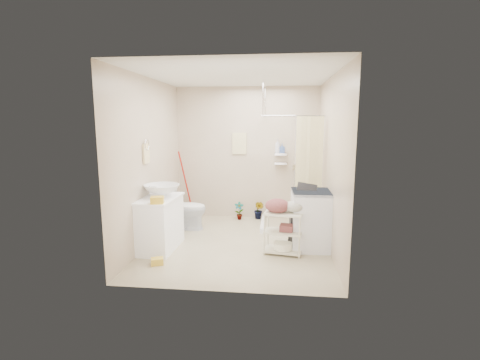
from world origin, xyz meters
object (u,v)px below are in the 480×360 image
object	(u,v)px
washing_machine	(312,220)
laundry_rack	(283,229)
vanity	(160,223)
toilet	(185,208)

from	to	relation	value
washing_machine	laundry_rack	size ratio (longest dim) A/B	1.19
vanity	laundry_rack	size ratio (longest dim) A/B	1.21
laundry_rack	washing_machine	bearing A→B (deg)	42.81
toilet	laundry_rack	bearing A→B (deg)	-118.46
toilet	laundry_rack	size ratio (longest dim) A/B	1.02
laundry_rack	toilet	bearing A→B (deg)	159.14
vanity	laundry_rack	distance (m)	1.86
toilet	laundry_rack	xyz separation A→B (m)	(1.74, -1.03, -0.01)
washing_machine	laundry_rack	world-z (taller)	washing_machine
vanity	toilet	xyz separation A→B (m)	(0.12, 1.03, -0.02)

